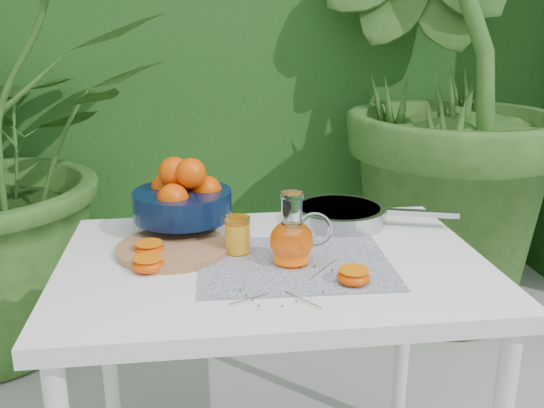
{
  "coord_description": "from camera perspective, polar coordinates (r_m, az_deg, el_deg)",
  "views": [
    {
      "loc": [
        -0.17,
        -1.29,
        1.3
      ],
      "look_at": [
        0.0,
        0.05,
        0.88
      ],
      "focal_mm": 40.0,
      "sensor_mm": 36.0,
      "label": 1
    }
  ],
  "objects": [
    {
      "name": "potted_plant_right",
      "position": [
        2.72,
        15.05,
        11.31
      ],
      "size": [
        2.91,
        2.91,
        2.08
      ],
      "primitive_type": "imported",
      "rotation": [
        0.0,
        0.0,
        2.19
      ],
      "color": "#2C551D",
      "rests_on": "ground"
    },
    {
      "name": "placemat",
      "position": [
        1.41,
        2.12,
        -5.59
      ],
      "size": [
        0.45,
        0.36,
        0.0
      ],
      "primitive_type": "cube",
      "rotation": [
        0.0,
        0.0,
        -0.04
      ],
      "color": "#0D154A",
      "rests_on": "white_table"
    },
    {
      "name": "saute_pan",
      "position": [
        1.68,
        6.5,
        -0.95
      ],
      "size": [
        0.47,
        0.32,
        0.05
      ],
      "color": "#ABAAAF",
      "rests_on": "white_table"
    },
    {
      "name": "hedge_backdrop",
      "position": [
        3.36,
        -3.54,
        15.51
      ],
      "size": [
        8.0,
        1.65,
        2.5
      ],
      "color": "#144715",
      "rests_on": "ground"
    },
    {
      "name": "white_table",
      "position": [
        1.47,
        0.1,
        -8.12
      ],
      "size": [
        1.0,
        0.7,
        0.75
      ],
      "color": "white",
      "rests_on": "ground"
    },
    {
      "name": "juice_pitcher",
      "position": [
        1.39,
        1.93,
        -3.31
      ],
      "size": [
        0.15,
        0.12,
        0.17
      ],
      "color": "white",
      "rests_on": "white_table"
    },
    {
      "name": "thyme_sprigs",
      "position": [
        1.28,
        2.16,
        -7.8
      ],
      "size": [
        0.28,
        0.24,
        0.01
      ],
      "color": "brown",
      "rests_on": "white_table"
    },
    {
      "name": "orange_halves",
      "position": [
        1.38,
        -5.54,
        -5.52
      ],
      "size": [
        0.53,
        0.3,
        0.04
      ],
      "color": "red",
      "rests_on": "white_table"
    },
    {
      "name": "juice_tumbler",
      "position": [
        1.45,
        -3.25,
        -2.99
      ],
      "size": [
        0.08,
        0.08,
        0.09
      ],
      "color": "white",
      "rests_on": "white_table"
    },
    {
      "name": "cutting_board",
      "position": [
        1.5,
        -9.27,
        -4.16
      ],
      "size": [
        0.35,
        0.35,
        0.02
      ],
      "primitive_type": "cylinder",
      "rotation": [
        0.0,
        0.0,
        -0.36
      ],
      "color": "#9A6A45",
      "rests_on": "white_table"
    },
    {
      "name": "fruit_bowl",
      "position": [
        1.6,
        -8.38,
        0.58
      ],
      "size": [
        0.33,
        0.33,
        0.2
      ],
      "color": "black",
      "rests_on": "white_table"
    }
  ]
}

